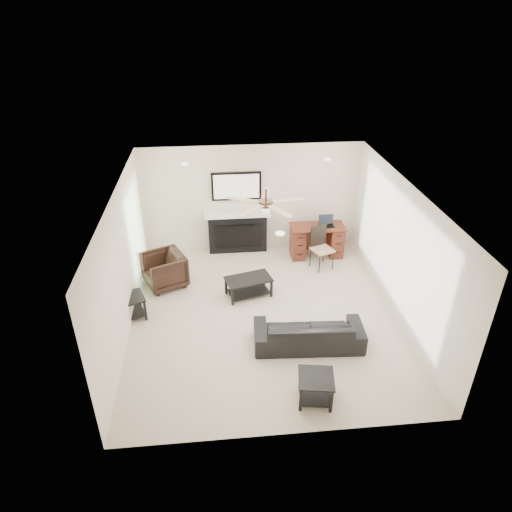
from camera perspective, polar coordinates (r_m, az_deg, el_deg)
The scene contains 10 objects.
room_shell at distance 7.97m, azimuth 2.55°, elevation 2.84°, with size 5.50×5.54×2.52m.
sofa at distance 7.98m, azimuth 6.60°, elevation -9.38°, with size 1.87×0.73×0.55m, color black.
armchair at distance 9.61m, azimuth -11.39°, elevation -1.74°, with size 0.78×0.80×0.73m, color black.
coffee_table at distance 9.19m, azimuth -0.94°, elevation -3.87°, with size 0.90×0.50×0.40m, color black.
end_table_near at distance 7.09m, azimuth 7.43°, elevation -16.11°, with size 0.52×0.52×0.45m, color black.
end_table_left at distance 8.89m, azimuth -15.34°, elevation -6.18°, with size 0.50×0.50×0.45m, color black.
fireplace_unit at distance 10.48m, azimuth -2.36°, elevation 5.30°, with size 1.52×0.34×1.91m, color black.
desk at distance 10.60m, azimuth 7.59°, elevation 1.88°, with size 1.22×0.56×0.76m, color #3F200F.
desk_chair at distance 10.08m, azimuth 8.29°, elevation 0.96°, with size 0.42×0.44×0.97m, color black.
laptop at distance 10.41m, azimuth 8.87°, elevation 4.29°, with size 0.33×0.24×0.23m, color black.
Camera 1 is at (-0.87, -6.95, 5.28)m, focal length 32.00 mm.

